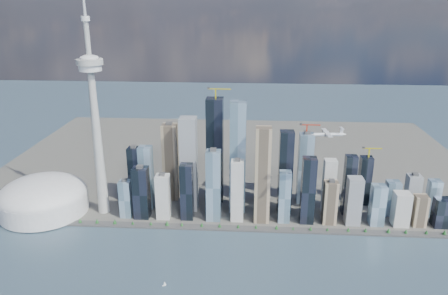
# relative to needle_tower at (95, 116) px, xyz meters

# --- Properties ---
(seawall) EXTENTS (1100.00, 22.00, 4.00)m
(seawall) POSITION_rel_needle_tower_xyz_m (300.00, -60.00, -233.84)
(seawall) COLOR #383838
(seawall) RESTS_ON ground
(land) EXTENTS (1400.00, 900.00, 3.00)m
(land) POSITION_rel_needle_tower_xyz_m (300.00, 390.00, -234.34)
(land) COLOR #4C4C47
(land) RESTS_ON ground
(shoreline_trees) EXTENTS (960.53, 7.20, 8.80)m
(shoreline_trees) POSITION_rel_needle_tower_xyz_m (300.00, -60.00, -227.06)
(shoreline_trees) COLOR #3F2D1E
(shoreline_trees) RESTS_ON seawall
(skyscraper_cluster) EXTENTS (736.00, 142.00, 284.62)m
(skyscraper_cluster) POSITION_rel_needle_tower_xyz_m (359.61, 26.81, -146.94)
(skyscraper_cluster) COLOR black
(skyscraper_cluster) RESTS_ON land
(needle_tower) EXTENTS (56.00, 56.00, 550.50)m
(needle_tower) POSITION_rel_needle_tower_xyz_m (0.00, 0.00, 0.00)
(needle_tower) COLOR #999A95
(needle_tower) RESTS_ON land
(dome_stadium) EXTENTS (200.00, 200.00, 86.00)m
(dome_stadium) POSITION_rel_needle_tower_xyz_m (-140.00, -10.00, -196.40)
(dome_stadium) COLOR silver
(dome_stadium) RESTS_ON land
(airplane) EXTENTS (66.66, 59.01, 16.24)m
(airplane) POSITION_rel_needle_tower_xyz_m (494.12, -93.99, -1.65)
(airplane) COLOR silver
(airplane) RESTS_ON ground
(sailboat_west) EXTENTS (7.20, 3.85, 10.08)m
(sailboat_west) POSITION_rel_needle_tower_xyz_m (196.91, -267.45, -232.60)
(sailboat_west) COLOR white
(sailboat_west) RESTS_ON ground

